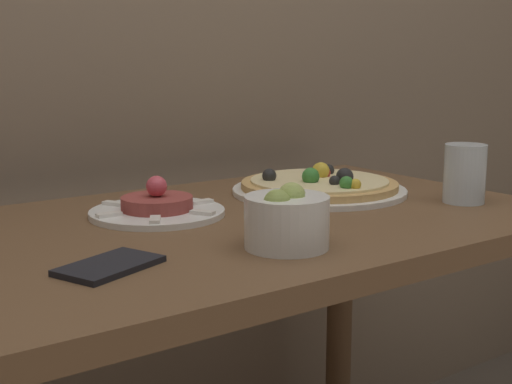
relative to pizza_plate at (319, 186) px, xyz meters
The scene contains 6 objects.
dining_table 0.32m from the pizza_plate, 162.87° to the right, with size 1.11×0.65×0.74m.
pizza_plate is the anchor object (origin of this frame).
tartare_plate 0.34m from the pizza_plate, behind, with size 0.22×0.22×0.07m.
small_bowl 0.40m from the pizza_plate, 137.11° to the right, with size 0.12×0.12×0.09m.
drinking_glass 0.27m from the pizza_plate, 53.93° to the right, with size 0.07×0.07×0.10m.
napkin 0.57m from the pizza_plate, 157.47° to the right, with size 0.15×0.12×0.01m.
Camera 1 is at (-0.60, -0.61, 1.00)m, focal length 50.00 mm.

